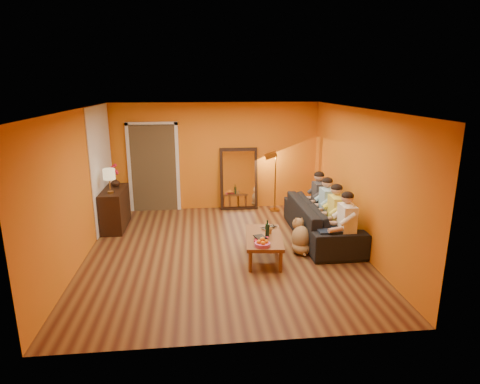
{
  "coord_description": "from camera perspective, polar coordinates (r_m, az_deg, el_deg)",
  "views": [
    {
      "loc": [
        -0.45,
        -6.91,
        3.01
      ],
      "look_at": [
        0.35,
        0.5,
        1.0
      ],
      "focal_mm": 30.0,
      "sensor_mm": 36.0,
      "label": 1
    }
  ],
  "objects": [
    {
      "name": "door_jamb_left",
      "position": [
        9.95,
        -15.43,
        3.19
      ],
      "size": [
        0.08,
        0.06,
        2.2
      ],
      "primitive_type": "cube",
      "color": "white",
      "rests_on": "wall_back"
    },
    {
      "name": "wine_bottle",
      "position": [
        7.03,
        3.91,
        -5.22
      ],
      "size": [
        0.07,
        0.07,
        0.31
      ],
      "primitive_type": "cylinder",
      "color": "black",
      "rests_on": "coffee_table"
    },
    {
      "name": "person_far_right",
      "position": [
        8.8,
        11.14,
        -1.03
      ],
      "size": [
        0.7,
        0.44,
        1.22
      ],
      "primitive_type": null,
      "color": "#36363B",
      "rests_on": "sofa"
    },
    {
      "name": "vase",
      "position": [
        9.13,
        -17.3,
        1.35
      ],
      "size": [
        0.19,
        0.19,
        0.2
      ],
      "primitive_type": "imported",
      "color": "black",
      "rests_on": "sideboard"
    },
    {
      "name": "coffee_table",
      "position": [
        7.2,
        3.39,
        -7.83
      ],
      "size": [
        0.75,
        1.28,
        0.42
      ],
      "primitive_type": null,
      "rotation": [
        0.0,
        0.0,
        -0.11
      ],
      "color": "brown",
      "rests_on": "floor"
    },
    {
      "name": "mirror_frame",
      "position": [
        9.86,
        -0.18,
        1.9
      ],
      "size": [
        0.92,
        0.27,
        1.51
      ],
      "primitive_type": "cube",
      "rotation": [
        -0.14,
        0.0,
        0.0
      ],
      "color": "black",
      "rests_on": "floor"
    },
    {
      "name": "table_lamp",
      "position": [
        8.57,
        -18.06,
        1.49
      ],
      "size": [
        0.24,
        0.24,
        0.51
      ],
      "primitive_type": null,
      "color": "beige",
      "rests_on": "sideboard"
    },
    {
      "name": "book_mid",
      "position": [
        6.91,
        2.28,
        -6.64
      ],
      "size": [
        0.29,
        0.32,
        0.02
      ],
      "primitive_type": "imported",
      "rotation": [
        0.0,
        0.0,
        -0.42
      ],
      "color": "red",
      "rests_on": "book_lower"
    },
    {
      "name": "laptop",
      "position": [
        7.47,
        4.34,
        -5.15
      ],
      "size": [
        0.37,
        0.33,
        0.02
      ],
      "primitive_type": "imported",
      "rotation": [
        0.0,
        0.0,
        0.52
      ],
      "color": "black",
      "rests_on": "coffee_table"
    },
    {
      "name": "person_mid_right",
      "position": [
        8.3,
        12.25,
        -2.08
      ],
      "size": [
        0.7,
        0.44,
        1.22
      ],
      "primitive_type": null,
      "color": "#94CAE5",
      "rests_on": "sofa"
    },
    {
      "name": "person_far_left",
      "position": [
        7.32,
        14.91,
        -4.59
      ],
      "size": [
        0.7,
        0.44,
        1.22
      ],
      "primitive_type": null,
      "color": "white",
      "rests_on": "sofa"
    },
    {
      "name": "door_header",
      "position": [
        9.72,
        -12.51,
        9.49
      ],
      "size": [
        1.22,
        0.06,
        0.08
      ],
      "primitive_type": "cube",
      "color": "white",
      "rests_on": "wall_back"
    },
    {
      "name": "fruit_bowl",
      "position": [
        6.66,
        3.21,
        -7.07
      ],
      "size": [
        0.26,
        0.26,
        0.16
      ],
      "primitive_type": null,
      "color": "#C44580",
      "rests_on": "coffee_table"
    },
    {
      "name": "sideboard",
      "position": [
        9.03,
        -17.33,
        -2.26
      ],
      "size": [
        0.44,
        1.18,
        0.85
      ],
      "primitive_type": "cube",
      "color": "black",
      "rests_on": "floor"
    },
    {
      "name": "floor_lamp",
      "position": [
        9.72,
        5.03,
        1.41
      ],
      "size": [
        0.33,
        0.28,
        1.44
      ],
      "primitive_type": null,
      "rotation": [
        0.0,
        0.0,
        -0.14
      ],
      "color": "#A87C31",
      "rests_on": "floor"
    },
    {
      "name": "book_lower",
      "position": [
        6.91,
        2.21,
        -6.84
      ],
      "size": [
        0.2,
        0.26,
        0.02
      ],
      "primitive_type": "imported",
      "rotation": [
        0.0,
        0.0,
        0.01
      ],
      "color": "black",
      "rests_on": "coffee_table"
    },
    {
      "name": "sofa",
      "position": [
        8.24,
        11.51,
        -3.92
      ],
      "size": [
        2.53,
        0.99,
        0.74
      ],
      "primitive_type": "imported",
      "rotation": [
        0.0,
        0.0,
        1.57
      ],
      "color": "black",
      "rests_on": "floor"
    },
    {
      "name": "tumbler",
      "position": [
        7.23,
        4.21,
        -5.5
      ],
      "size": [
        0.12,
        0.12,
        0.1
      ],
      "primitive_type": "imported",
      "rotation": [
        0.0,
        0.0,
        -0.1
      ],
      "color": "#B27F3F",
      "rests_on": "coffee_table"
    },
    {
      "name": "white_accent",
      "position": [
        9.06,
        -19.05,
        3.38
      ],
      "size": [
        0.02,
        1.9,
        2.58
      ],
      "primitive_type": "cube",
      "color": "white",
      "rests_on": "wall_left"
    },
    {
      "name": "room_shell",
      "position": [
        7.5,
        -2.56,
        1.88
      ],
      "size": [
        5.0,
        5.5,
        2.6
      ],
      "color": "brown",
      "rests_on": "ground"
    },
    {
      "name": "book_upper",
      "position": [
        6.88,
        2.23,
        -6.54
      ],
      "size": [
        0.23,
        0.27,
        0.02
      ],
      "primitive_type": "imported",
      "rotation": [
        0.0,
        0.0,
        0.28
      ],
      "color": "black",
      "rests_on": "book_mid"
    },
    {
      "name": "dog",
      "position": [
        7.47,
        8.68,
        -6.16
      ],
      "size": [
        0.42,
        0.59,
        0.65
      ],
      "primitive_type": null,
      "rotation": [
        0.0,
        0.0,
        0.13
      ],
      "color": "#AC7A4D",
      "rests_on": "floor"
    },
    {
      "name": "person_mid_left",
      "position": [
        7.8,
        13.49,
        -3.26
      ],
      "size": [
        0.7,
        0.44,
        1.22
      ],
      "primitive_type": null,
      "color": "#E9E34D",
      "rests_on": "sofa"
    },
    {
      "name": "door_jamb_right",
      "position": [
        9.83,
        -8.85,
        3.41
      ],
      "size": [
        0.08,
        0.06,
        2.2
      ],
      "primitive_type": "cube",
      "color": "white",
      "rests_on": "wall_back"
    },
    {
      "name": "flowers",
      "position": [
        9.07,
        -17.44,
        3.04
      ],
      "size": [
        0.17,
        0.17,
        0.51
      ],
      "primitive_type": null,
      "color": "red",
      "rests_on": "vase"
    },
    {
      "name": "mirror_glass",
      "position": [
        9.82,
        -0.15,
        1.84
      ],
      "size": [
        0.78,
        0.21,
        1.35
      ],
      "primitive_type": "cube",
      "rotation": [
        -0.14,
        0.0,
        0.0
      ],
      "color": "white",
      "rests_on": "mirror_frame"
    },
    {
      "name": "doorway_recess",
      "position": [
        9.99,
        -12.09,
        3.44
      ],
      "size": [
        1.06,
        0.3,
        2.1
      ],
      "primitive_type": "cube",
      "color": "#3F2D19",
      "rests_on": "floor"
    }
  ]
}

